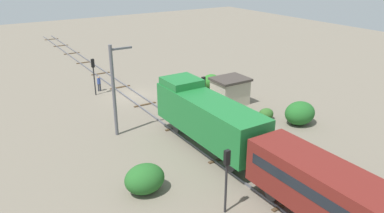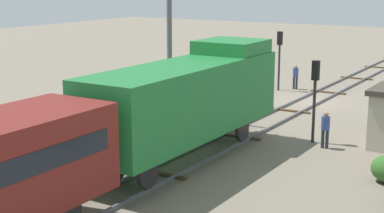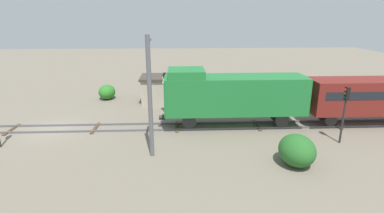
% 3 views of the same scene
% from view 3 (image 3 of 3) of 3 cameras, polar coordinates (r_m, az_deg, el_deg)
% --- Properties ---
extents(ground_plane, '(118.01, 118.01, 0.00)m').
position_cam_3_polar(ground_plane, '(26.37, -24.84, -3.97)').
color(ground_plane, '#756B5B').
extents(railway_track, '(2.40, 78.68, 0.16)m').
position_cam_3_polar(railway_track, '(26.35, -24.86, -3.83)').
color(railway_track, '#595960').
rests_on(railway_track, ground).
extents(locomotive, '(2.90, 11.60, 4.60)m').
position_cam_3_polar(locomotive, '(23.94, 7.70, 2.45)').
color(locomotive, '#1E7233').
rests_on(locomotive, railway_track).
extents(traffic_signal_mid, '(0.32, 0.34, 3.85)m').
position_cam_3_polar(traffic_signal_mid, '(26.90, -5.19, 3.99)').
color(traffic_signal_mid, '#262628').
rests_on(traffic_signal_mid, ground).
extents(traffic_signal_far, '(0.32, 0.34, 4.09)m').
position_cam_3_polar(traffic_signal_far, '(23.13, 27.16, 0.32)').
color(traffic_signal_far, '#262628').
rests_on(traffic_signal_far, ground).
extents(worker_by_signal, '(0.38, 0.38, 1.70)m').
position_cam_3_polar(worker_by_signal, '(28.08, -3.72, 1.01)').
color(worker_by_signal, '#262B38').
rests_on(worker_by_signal, ground).
extents(catenary_mast, '(1.94, 0.28, 7.69)m').
position_cam_3_polar(catenary_mast, '(18.53, -8.03, 2.28)').
color(catenary_mast, '#595960').
rests_on(catenary_mast, ground).
extents(relay_hut, '(3.50, 2.90, 2.74)m').
position_cam_3_polar(relay_hut, '(31.25, -7.03, 3.34)').
color(relay_hut, '#B2A893').
rests_on(relay_hut, ground).
extents(bush_near, '(2.61, 2.14, 1.90)m').
position_cam_3_polar(bush_near, '(19.29, 19.36, -7.88)').
color(bush_near, '#256226').
rests_on(bush_near, ground).
extents(bush_mid, '(1.47, 1.20, 1.07)m').
position_cam_3_polar(bush_mid, '(31.82, 2.10, 2.12)').
color(bush_mid, '#326226').
rests_on(bush_mid, ground).
extents(bush_far, '(2.88, 2.36, 2.10)m').
position_cam_3_polar(bush_far, '(33.70, 5.88, 3.79)').
color(bush_far, '#236326').
rests_on(bush_far, ground).
extents(bush_back, '(2.13, 1.74, 1.55)m').
position_cam_3_polar(bush_back, '(33.54, -15.89, 2.67)').
color(bush_back, '#2C7626').
rests_on(bush_back, ground).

